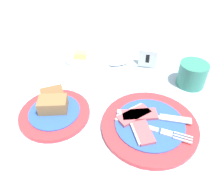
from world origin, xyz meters
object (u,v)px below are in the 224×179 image
at_px(number_card, 148,57).
at_px(teaspoon_by_saucer, 111,65).
at_px(bread_plate, 54,109).
at_px(sugar_cup, 192,74).
at_px(butter_dish, 81,58).
at_px(breakfast_plate, 148,124).

xyz_separation_m(number_card, teaspoon_by_saucer, (-0.12, -0.03, -0.03)).
height_order(bread_plate, teaspoon_by_saucer, bread_plate).
height_order(bread_plate, number_card, number_card).
bearing_deg(sugar_cup, butter_dish, 173.98).
relative_size(butter_dish, number_card, 1.50).
bearing_deg(sugar_cup, bread_plate, -146.63).
bearing_deg(sugar_cup, number_card, 157.62).
bearing_deg(breakfast_plate, sugar_cup, 64.43).
distance_m(butter_dish, teaspoon_by_saucer, 0.12).
distance_m(breakfast_plate, bread_plate, 0.25).
height_order(breakfast_plate, number_card, number_card).
distance_m(breakfast_plate, teaspoon_by_saucer, 0.29).
distance_m(butter_dish, number_card, 0.24).
bearing_deg(number_card, breakfast_plate, -83.69).
relative_size(breakfast_plate, bread_plate, 1.31).
height_order(butter_dish, number_card, number_card).
relative_size(bread_plate, teaspoon_by_saucer, 1.05).
height_order(sugar_cup, number_card, same).
bearing_deg(bread_plate, butter_dish, 96.99).
height_order(breakfast_plate, sugar_cup, sugar_cup).
bearing_deg(number_card, bread_plate, -128.28).
height_order(number_card, teaspoon_by_saucer, number_card).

